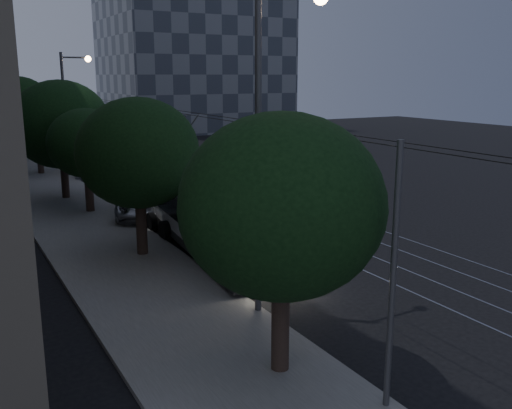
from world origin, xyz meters
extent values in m
plane|color=black|center=(0.00, 0.00, 0.00)|extent=(120.00, 120.00, 0.00)
cube|color=slate|center=(-7.50, 20.00, 0.07)|extent=(5.00, 90.00, 0.15)
cube|color=#95959D|center=(0.28, 20.00, 0.01)|extent=(0.08, 90.00, 0.02)
cube|color=#95959D|center=(1.72, 20.00, 0.01)|extent=(0.08, 90.00, 0.02)
cube|color=#95959D|center=(3.28, 20.00, 0.01)|extent=(0.08, 90.00, 0.02)
cube|color=#95959D|center=(4.72, 20.00, 0.01)|extent=(0.08, 90.00, 0.02)
cylinder|color=black|center=(-3.85, 20.00, 5.60)|extent=(0.02, 90.00, 0.02)
cylinder|color=black|center=(-3.15, 20.00, 5.60)|extent=(0.02, 90.00, 0.02)
cylinder|color=#505052|center=(-5.30, -10.00, 3.00)|extent=(0.14, 0.14, 6.00)
cylinder|color=#505052|center=(-5.30, 10.00, 3.00)|extent=(0.14, 0.14, 6.00)
cylinder|color=#505052|center=(-5.30, 30.00, 3.00)|extent=(0.14, 0.14, 6.00)
cylinder|color=#505052|center=(-5.30, 50.00, 3.00)|extent=(0.14, 0.14, 6.00)
cube|color=#3E444F|center=(18.00, 55.00, 12.00)|extent=(22.00, 18.00, 24.00)
cube|color=silver|center=(-3.78, 2.45, 1.65)|extent=(3.42, 11.34, 2.65)
cube|color=black|center=(-3.78, 2.45, 0.47)|extent=(3.47, 11.38, 0.33)
cube|color=black|center=(-3.78, 2.91, 1.77)|extent=(3.26, 9.03, 0.98)
cube|color=black|center=(-3.78, -3.11, 1.91)|extent=(2.07, 0.28, 1.21)
cube|color=black|center=(-3.78, 8.00, 1.86)|extent=(1.87, 0.26, 0.93)
cube|color=green|center=(-3.78, -3.11, 2.74)|extent=(1.49, 0.20, 0.30)
cube|color=gray|center=(-3.78, 5.24, 3.21)|extent=(2.16, 2.22, 0.47)
sphere|color=white|center=(-4.57, -3.16, 0.70)|extent=(0.24, 0.24, 0.24)
sphere|color=white|center=(-2.99, -3.16, 0.70)|extent=(0.24, 0.24, 0.24)
cylinder|color=#505052|center=(-4.06, 6.21, 4.33)|extent=(0.06, 4.22, 2.58)
cylinder|color=#505052|center=(-3.50, 6.21, 4.33)|extent=(0.06, 4.22, 2.58)
cylinder|color=black|center=(-4.92, -1.13, 0.47)|extent=(0.28, 0.93, 0.93)
cylinder|color=black|center=(-2.65, -1.13, 0.47)|extent=(0.28, 0.93, 0.93)
cylinder|color=black|center=(-4.92, 4.90, 0.47)|extent=(0.28, 0.93, 0.93)
cylinder|color=black|center=(-2.65, 4.90, 0.47)|extent=(0.28, 0.93, 0.93)
cylinder|color=black|center=(-4.92, 6.69, 0.47)|extent=(0.28, 0.93, 0.93)
cylinder|color=black|center=(-2.65, 6.69, 0.47)|extent=(0.28, 0.93, 0.93)
imported|color=#9C9EA3|center=(-4.10, 9.80, 0.81)|extent=(4.84, 6.41, 1.62)
imported|color=silver|center=(-2.88, 14.00, 0.66)|extent=(1.79, 3.99, 1.33)
imported|color=white|center=(-3.61, 23.31, 0.69)|extent=(3.66, 5.16, 1.39)
imported|color=#B2B3B7|center=(-3.94, 25.75, 0.75)|extent=(2.70, 4.83, 1.51)
imported|color=silver|center=(-2.89, 30.32, 0.62)|extent=(2.83, 3.91, 1.24)
cylinder|color=black|center=(-6.50, -7.48, 1.23)|extent=(0.44, 0.44, 2.46)
ellipsoid|color=black|center=(-6.50, -7.48, 4.28)|extent=(4.87, 4.87, 4.38)
cylinder|color=black|center=(-6.50, 3.21, 1.22)|extent=(0.44, 0.44, 2.45)
ellipsoid|color=black|center=(-6.50, 3.21, 4.27)|extent=(4.85, 4.85, 4.36)
cylinder|color=black|center=(-6.56, 11.82, 1.14)|extent=(0.44, 0.44, 2.28)
ellipsoid|color=black|center=(-6.56, 11.82, 3.78)|extent=(4.03, 4.03, 3.62)
cylinder|color=black|center=(-7.00, 16.00, 1.17)|extent=(0.44, 0.44, 2.34)
ellipsoid|color=black|center=(-7.00, 16.00, 4.46)|extent=(5.67, 5.67, 5.11)
cylinder|color=black|center=(-6.85, 25.86, 1.19)|extent=(0.44, 0.44, 2.38)
ellipsoid|color=black|center=(-6.85, 25.86, 4.05)|extent=(4.45, 4.45, 4.00)
cylinder|color=black|center=(-7.00, 34.28, 1.21)|extent=(0.44, 0.44, 2.43)
ellipsoid|color=black|center=(-7.00, 34.28, 4.59)|extent=(5.76, 5.76, 5.19)
cylinder|color=#505052|center=(-5.20, -4.08, 4.98)|extent=(0.20, 0.20, 9.95)
cylinder|color=#505052|center=(-5.20, 23.89, 4.41)|extent=(0.20, 0.20, 8.82)
cylinder|color=#505052|center=(-4.23, 23.89, 8.46)|extent=(1.94, 0.12, 0.12)
sphere|color=#E9B380|center=(-3.35, 23.89, 8.37)|extent=(0.44, 0.44, 0.44)
camera|label=1|loc=(-13.30, -18.44, 7.24)|focal=40.00mm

